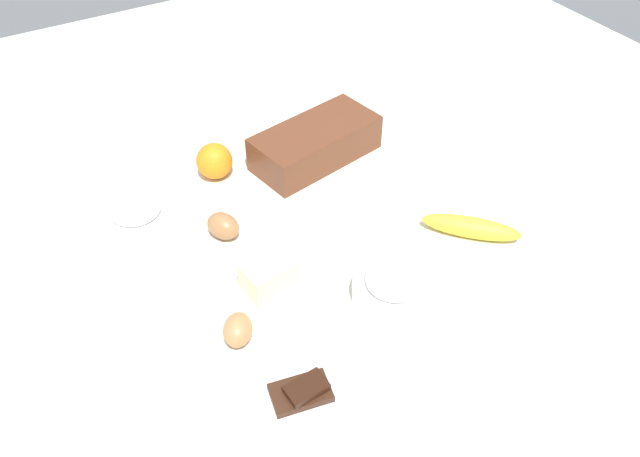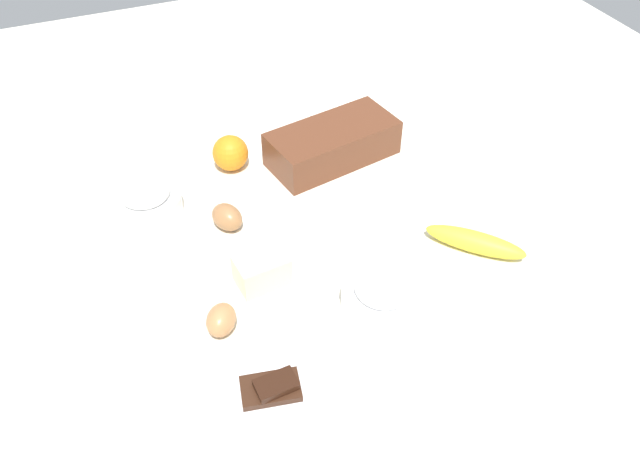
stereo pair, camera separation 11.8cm
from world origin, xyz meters
TOP-DOWN VIEW (x-y plane):
  - ground_plane at (0.00, 0.00)m, footprint 2.40×2.40m
  - loaf_pan at (0.13, 0.24)m, footprint 0.30×0.18m
  - flour_bowl at (-0.28, 0.21)m, footprint 0.14×0.14m
  - sugar_bowl at (0.04, -0.18)m, footprint 0.14×0.14m
  - banana at (0.26, -0.13)m, footprint 0.16×0.17m
  - orange_fruit at (-0.09, 0.29)m, footprint 0.08×0.08m
  - butter_block at (-0.13, -0.05)m, footprint 0.10×0.07m
  - egg_near_butter at (-0.23, -0.13)m, footprint 0.07×0.08m
  - egg_beside_bowl at (-0.15, 0.11)m, footprint 0.07×0.08m
  - chocolate_plate at (-0.19, -0.28)m, footprint 0.13×0.13m

SIDE VIEW (x-z plane):
  - ground_plane at x=0.00m, z-range -0.02..0.00m
  - chocolate_plate at x=-0.19m, z-range -0.01..0.03m
  - banana at x=0.26m, z-range 0.00..0.04m
  - egg_near_butter at x=-0.23m, z-range 0.00..0.05m
  - egg_beside_bowl at x=-0.15m, z-range 0.00..0.05m
  - sugar_bowl at x=0.04m, z-range 0.00..0.06m
  - butter_block at x=-0.13m, z-range 0.00..0.06m
  - flour_bowl at x=-0.28m, z-range 0.00..0.07m
  - orange_fruit at x=-0.09m, z-range 0.00..0.08m
  - loaf_pan at x=0.13m, z-range 0.00..0.08m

